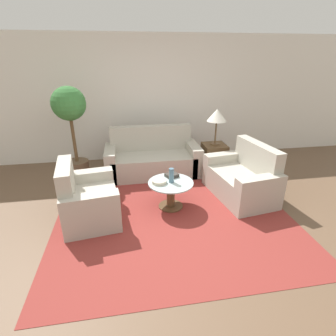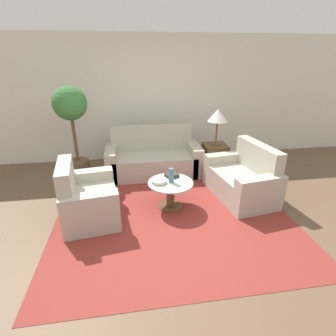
{
  "view_description": "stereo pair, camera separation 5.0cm",
  "coord_description": "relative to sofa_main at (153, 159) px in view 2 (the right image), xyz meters",
  "views": [
    {
      "loc": [
        -0.54,
        -2.91,
        2.18
      ],
      "look_at": [
        0.09,
        0.81,
        0.55
      ],
      "focal_mm": 28.0,
      "sensor_mm": 36.0,
      "label": 1
    },
    {
      "loc": [
        -0.49,
        -2.91,
        2.18
      ],
      "look_at": [
        0.09,
        0.81,
        0.55
      ],
      "focal_mm": 28.0,
      "sensor_mm": 36.0,
      "label": 2
    }
  ],
  "objects": [
    {
      "name": "ground_plane",
      "position": [
        0.04,
        -1.9,
        -0.29
      ],
      "size": [
        14.0,
        14.0,
        0.0
      ],
      "primitive_type": "plane",
      "color": "brown"
    },
    {
      "name": "side_table",
      "position": [
        1.21,
        -0.16,
        -0.0
      ],
      "size": [
        0.44,
        0.44,
        0.58
      ],
      "color": "brown",
      "rests_on": "ground_plane"
    },
    {
      "name": "rug",
      "position": [
        0.13,
        -1.34,
        -0.28
      ],
      "size": [
        3.37,
        3.52,
        0.01
      ],
      "color": "maroon",
      "rests_on": "ground_plane"
    },
    {
      "name": "loveseat",
      "position": [
        1.38,
        -1.17,
        -0.0
      ],
      "size": [
        0.94,
        1.34,
        0.89
      ],
      "rotation": [
        0.0,
        0.0,
        -1.42
      ],
      "color": "#B2AD9E",
      "rests_on": "ground_plane"
    },
    {
      "name": "potted_plant",
      "position": [
        -1.44,
        0.05,
        0.85
      ],
      "size": [
        0.6,
        0.6,
        1.7
      ],
      "color": "brown",
      "rests_on": "ground_plane"
    },
    {
      "name": "bowl",
      "position": [
        -0.05,
        -1.34,
        0.16
      ],
      "size": [
        0.22,
        0.22,
        0.05
      ],
      "color": "beige",
      "rests_on": "coffee_table"
    },
    {
      "name": "wall_back",
      "position": [
        0.04,
        0.94,
        1.01
      ],
      "size": [
        10.0,
        0.06,
        2.6
      ],
      "color": "white",
      "rests_on": "ground_plane"
    },
    {
      "name": "coffee_table",
      "position": [
        0.13,
        -1.34,
        -0.01
      ],
      "size": [
        0.69,
        0.69,
        0.42
      ],
      "color": "brown",
      "rests_on": "ground_plane"
    },
    {
      "name": "book_stack",
      "position": [
        0.18,
        -1.16,
        0.16
      ],
      "size": [
        0.23,
        0.22,
        0.05
      ],
      "rotation": [
        0.0,
        0.0,
        0.41
      ],
      "color": "#38332D",
      "rests_on": "coffee_table"
    },
    {
      "name": "vase",
      "position": [
        0.14,
        -1.34,
        0.25
      ],
      "size": [
        0.07,
        0.07,
        0.22
      ],
      "color": "slate",
      "rests_on": "coffee_table"
    },
    {
      "name": "armchair",
      "position": [
        -1.11,
        -1.46,
        -0.0
      ],
      "size": [
        0.86,
        1.07,
        0.87
      ],
      "rotation": [
        0.0,
        0.0,
        1.71
      ],
      "color": "#B2AD9E",
      "rests_on": "ground_plane"
    },
    {
      "name": "table_lamp",
      "position": [
        1.21,
        -0.16,
        0.85
      ],
      "size": [
        0.37,
        0.37,
        0.69
      ],
      "color": "brown",
      "rests_on": "side_table"
    },
    {
      "name": "sofa_main",
      "position": [
        0.0,
        0.0,
        0.0
      ],
      "size": [
        1.8,
        0.8,
        0.9
      ],
      "color": "#B2AD9E",
      "rests_on": "ground_plane"
    }
  ]
}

